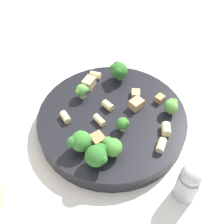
# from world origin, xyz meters

# --- Properties ---
(ground_plane) EXTENTS (2.00, 2.00, 0.00)m
(ground_plane) POSITION_xyz_m (0.00, 0.00, 0.00)
(ground_plane) COLOR beige
(pasta_bowl) EXTENTS (0.29, 0.29, 0.03)m
(pasta_bowl) POSITION_xyz_m (0.00, 0.00, 0.02)
(pasta_bowl) COLOR black
(pasta_bowl) RESTS_ON ground_plane
(broccoli_floret_0) EXTENTS (0.03, 0.03, 0.03)m
(broccoli_floret_0) POSITION_xyz_m (0.08, -0.02, 0.05)
(broccoli_floret_0) COLOR #9EC175
(broccoli_floret_0) RESTS_ON pasta_bowl
(broccoli_floret_1) EXTENTS (0.04, 0.04, 0.04)m
(broccoli_floret_1) POSITION_xyz_m (0.03, -0.10, 0.06)
(broccoli_floret_1) COLOR #93B766
(broccoli_floret_1) RESTS_ON pasta_bowl
(broccoli_floret_2) EXTENTS (0.04, 0.03, 0.04)m
(broccoli_floret_2) POSITION_xyz_m (-0.03, 0.08, 0.05)
(broccoli_floret_2) COLOR #84AD60
(broccoli_floret_2) RESTS_ON pasta_bowl
(broccoli_floret_3) EXTENTS (0.04, 0.04, 0.04)m
(broccoli_floret_3) POSITION_xyz_m (0.02, 0.09, 0.06)
(broccoli_floret_3) COLOR #93B766
(broccoli_floret_3) RESTS_ON pasta_bowl
(broccoli_floret_4) EXTENTS (0.02, 0.02, 0.03)m
(broccoli_floret_4) POSITION_xyz_m (-0.03, 0.02, 0.05)
(broccoli_floret_4) COLOR #9EC175
(broccoli_floret_4) RESTS_ON pasta_bowl
(broccoli_floret_5) EXTENTS (0.04, 0.04, 0.04)m
(broccoli_floret_5) POSITION_xyz_m (-0.02, 0.11, 0.06)
(broccoli_floret_5) COLOR #9EC175
(broccoli_floret_5) RESTS_ON pasta_bowl
(broccoli_floret_6) EXTENTS (0.03, 0.03, 0.03)m
(broccoli_floret_6) POSITION_xyz_m (-0.10, -0.05, 0.05)
(broccoli_floret_6) COLOR #93B766
(broccoli_floret_6) RESTS_ON pasta_bowl
(rigatoni_0) EXTENTS (0.03, 0.02, 0.01)m
(rigatoni_0) POSITION_xyz_m (0.02, 0.03, 0.04)
(rigatoni_0) COLOR beige
(rigatoni_0) RESTS_ON pasta_bowl
(rigatoni_1) EXTENTS (0.02, 0.03, 0.02)m
(rigatoni_1) POSITION_xyz_m (-0.11, 0.00, 0.04)
(rigatoni_1) COLOR beige
(rigatoni_1) RESTS_ON pasta_bowl
(rigatoni_2) EXTENTS (0.03, 0.03, 0.01)m
(rigatoni_2) POSITION_xyz_m (0.08, 0.04, 0.04)
(rigatoni_2) COLOR beige
(rigatoni_2) RESTS_ON pasta_bowl
(rigatoni_3) EXTENTS (0.03, 0.02, 0.01)m
(rigatoni_3) POSITION_xyz_m (0.01, -0.01, 0.04)
(rigatoni_3) COLOR beige
(rigatoni_3) RESTS_ON pasta_bowl
(rigatoni_4) EXTENTS (0.02, 0.02, 0.02)m
(rigatoni_4) POSITION_xyz_m (0.07, -0.09, 0.04)
(rigatoni_4) COLOR beige
(rigatoni_4) RESTS_ON pasta_bowl
(rigatoni_5) EXTENTS (0.02, 0.03, 0.01)m
(rigatoni_5) POSITION_xyz_m (-0.11, 0.04, 0.04)
(rigatoni_5) COLOR beige
(rigatoni_5) RESTS_ON pasta_bowl
(chicken_chunk_0) EXTENTS (0.02, 0.02, 0.01)m
(chicken_chunk_0) POSITION_xyz_m (-0.03, -0.07, 0.04)
(chicken_chunk_0) COLOR tan
(chicken_chunk_0) RESTS_ON pasta_bowl
(chicken_chunk_1) EXTENTS (0.02, 0.03, 0.02)m
(chicken_chunk_1) POSITION_xyz_m (0.08, -0.06, 0.04)
(chicken_chunk_1) COLOR tan
(chicken_chunk_1) RESTS_ON pasta_bowl
(chicken_chunk_2) EXTENTS (0.02, 0.02, 0.01)m
(chicken_chunk_2) POSITION_xyz_m (-0.08, -0.07, 0.04)
(chicken_chunk_2) COLOR #A87A4C
(chicken_chunk_2) RESTS_ON pasta_bowl
(chicken_chunk_3) EXTENTS (0.03, 0.03, 0.02)m
(chicken_chunk_3) POSITION_xyz_m (-0.04, -0.04, 0.04)
(chicken_chunk_3) COLOR tan
(chicken_chunk_3) RESTS_ON pasta_bowl
(chicken_chunk_4) EXTENTS (0.03, 0.03, 0.02)m
(chicken_chunk_4) POSITION_xyz_m (0.00, 0.07, 0.04)
(chicken_chunk_4) COLOR #A87A4C
(chicken_chunk_4) RESTS_ON pasta_bowl
(pepper_shaker) EXTENTS (0.04, 0.04, 0.08)m
(pepper_shaker) POSITION_xyz_m (-0.17, 0.09, 0.04)
(pepper_shaker) COLOR #B2B2B7
(pepper_shaker) RESTS_ON ground_plane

